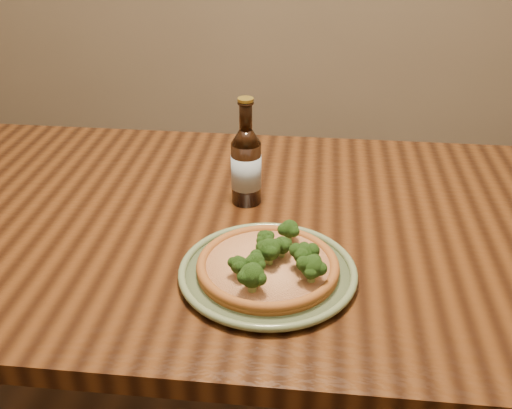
# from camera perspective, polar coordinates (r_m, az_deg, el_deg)

# --- Properties ---
(table) EXTENTS (1.60, 0.90, 0.75)m
(table) POSITION_cam_1_polar(r_m,az_deg,el_deg) (1.29, -1.00, -5.02)
(table) COLOR #44230E
(table) RESTS_ON ground
(plate) EXTENTS (0.32, 0.32, 0.02)m
(plate) POSITION_cam_1_polar(r_m,az_deg,el_deg) (1.07, 1.13, -6.45)
(plate) COLOR #647550
(plate) RESTS_ON table
(pizza) EXTENTS (0.25, 0.25, 0.07)m
(pizza) POSITION_cam_1_polar(r_m,az_deg,el_deg) (1.05, 1.27, -5.73)
(pizza) COLOR #925321
(pizza) RESTS_ON plate
(beer_bottle) EXTENTS (0.06, 0.06, 0.24)m
(beer_bottle) POSITION_cam_1_polar(r_m,az_deg,el_deg) (1.26, -0.95, 3.76)
(beer_bottle) COLOR black
(beer_bottle) RESTS_ON table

